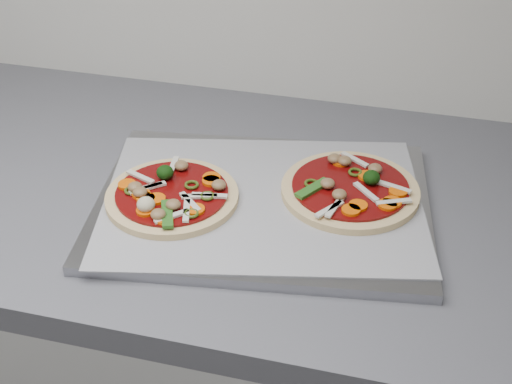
# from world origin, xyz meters

# --- Properties ---
(baking_tray) EXTENTS (0.49, 0.39, 0.01)m
(baking_tray) POSITION_xyz_m (-0.72, 1.26, 0.91)
(baking_tray) COLOR gray
(baking_tray) RESTS_ON countertop
(parchment) EXTENTS (0.49, 0.40, 0.00)m
(parchment) POSITION_xyz_m (-0.72, 1.26, 0.92)
(parchment) COLOR #A2A2A7
(parchment) RESTS_ON baking_tray
(pizza_left) EXTENTS (0.24, 0.24, 0.03)m
(pizza_left) POSITION_xyz_m (-0.84, 1.23, 0.93)
(pizza_left) COLOR #D5B17F
(pizza_left) RESTS_ON parchment
(pizza_right) EXTENTS (0.22, 0.22, 0.03)m
(pizza_right) POSITION_xyz_m (-0.60, 1.31, 0.92)
(pizza_right) COLOR #D5B17F
(pizza_right) RESTS_ON parchment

